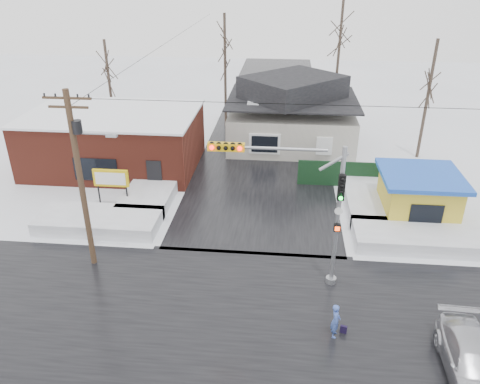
# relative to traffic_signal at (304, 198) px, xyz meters

# --- Properties ---
(ground) EXTENTS (120.00, 120.00, 0.00)m
(ground) POSITION_rel_traffic_signal_xyz_m (-2.43, -2.97, -4.54)
(ground) COLOR white
(ground) RESTS_ON ground
(road_ns) EXTENTS (10.00, 120.00, 0.02)m
(road_ns) POSITION_rel_traffic_signal_xyz_m (-2.43, -2.97, -4.53)
(road_ns) COLOR black
(road_ns) RESTS_ON ground
(road_ew) EXTENTS (120.00, 10.00, 0.02)m
(road_ew) POSITION_rel_traffic_signal_xyz_m (-2.43, -2.97, -4.53)
(road_ew) COLOR black
(road_ew) RESTS_ON ground
(snowbank_nw) EXTENTS (7.00, 3.00, 0.80)m
(snowbank_nw) POSITION_rel_traffic_signal_xyz_m (-11.43, 4.03, -4.14)
(snowbank_nw) COLOR white
(snowbank_nw) RESTS_ON ground
(snowbank_ne) EXTENTS (7.00, 3.00, 0.80)m
(snowbank_ne) POSITION_rel_traffic_signal_xyz_m (6.57, 4.03, -4.14)
(snowbank_ne) COLOR white
(snowbank_ne) RESTS_ON ground
(snowbank_nside_w) EXTENTS (3.00, 8.00, 0.80)m
(snowbank_nside_w) POSITION_rel_traffic_signal_xyz_m (-9.43, 9.03, -4.14)
(snowbank_nside_w) COLOR white
(snowbank_nside_w) RESTS_ON ground
(snowbank_nside_e) EXTENTS (3.00, 8.00, 0.80)m
(snowbank_nside_e) POSITION_rel_traffic_signal_xyz_m (4.57, 9.03, -4.14)
(snowbank_nside_e) COLOR white
(snowbank_nside_e) RESTS_ON ground
(traffic_signal) EXTENTS (6.05, 0.68, 7.00)m
(traffic_signal) POSITION_rel_traffic_signal_xyz_m (0.00, 0.00, 0.00)
(traffic_signal) COLOR gray
(traffic_signal) RESTS_ON ground
(utility_pole) EXTENTS (3.15, 0.44, 9.00)m
(utility_pole) POSITION_rel_traffic_signal_xyz_m (-10.36, 0.53, 0.57)
(utility_pole) COLOR #382619
(utility_pole) RESTS_ON ground
(brick_building) EXTENTS (12.20, 8.20, 4.12)m
(brick_building) POSITION_rel_traffic_signal_xyz_m (-13.43, 13.03, -2.46)
(brick_building) COLOR maroon
(brick_building) RESTS_ON ground
(marquee_sign) EXTENTS (2.20, 0.21, 2.55)m
(marquee_sign) POSITION_rel_traffic_signal_xyz_m (-11.43, 6.53, -2.62)
(marquee_sign) COLOR black
(marquee_sign) RESTS_ON ground
(house) EXTENTS (10.40, 8.40, 5.76)m
(house) POSITION_rel_traffic_signal_xyz_m (-0.43, 19.03, -1.92)
(house) COLOR beige
(house) RESTS_ON ground
(kiosk) EXTENTS (4.60, 4.60, 2.88)m
(kiosk) POSITION_rel_traffic_signal_xyz_m (7.07, 7.03, -3.08)
(kiosk) COLOR gold
(kiosk) RESTS_ON ground
(fence) EXTENTS (8.00, 0.12, 1.80)m
(fence) POSITION_rel_traffic_signal_xyz_m (4.07, 11.03, -3.64)
(fence) COLOR black
(fence) RESTS_ON ground
(tree_far_left) EXTENTS (3.00, 3.00, 10.00)m
(tree_far_left) POSITION_rel_traffic_signal_xyz_m (-6.43, 23.03, 3.41)
(tree_far_left) COLOR #332821
(tree_far_left) RESTS_ON ground
(tree_far_mid) EXTENTS (3.00, 3.00, 12.00)m
(tree_far_mid) POSITION_rel_traffic_signal_xyz_m (3.57, 25.03, 5.00)
(tree_far_mid) COLOR #332821
(tree_far_mid) RESTS_ON ground
(tree_far_right) EXTENTS (3.00, 3.00, 9.00)m
(tree_far_right) POSITION_rel_traffic_signal_xyz_m (9.57, 17.03, 2.62)
(tree_far_right) COLOR #332821
(tree_far_right) RESTS_ON ground
(tree_far_west) EXTENTS (3.00, 3.00, 8.00)m
(tree_far_west) POSITION_rel_traffic_signal_xyz_m (-16.43, 21.03, 1.82)
(tree_far_west) COLOR #332821
(tree_far_west) RESTS_ON ground
(pedestrian) EXTENTS (0.44, 0.61, 1.56)m
(pedestrian) POSITION_rel_traffic_signal_xyz_m (1.43, -3.55, -3.76)
(pedestrian) COLOR #3E59AD
(pedestrian) RESTS_ON ground
(car) EXTENTS (2.17, 4.92, 1.41)m
(car) POSITION_rel_traffic_signal_xyz_m (6.28, -5.22, -3.84)
(car) COLOR silver
(car) RESTS_ON ground
(shopping_bag) EXTENTS (0.30, 0.19, 0.35)m
(shopping_bag) POSITION_rel_traffic_signal_xyz_m (1.83, -3.36, -4.36)
(shopping_bag) COLOR black
(shopping_bag) RESTS_ON ground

